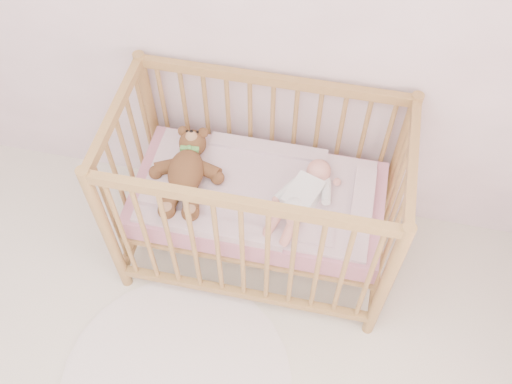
% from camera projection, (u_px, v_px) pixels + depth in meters
% --- Properties ---
extents(crib, '(1.36, 0.76, 1.00)m').
position_uv_depth(crib, '(258.00, 198.00, 2.80)').
color(crib, '#AF854A').
rests_on(crib, floor).
extents(mattress, '(1.22, 0.62, 0.13)m').
position_uv_depth(mattress, '(258.00, 200.00, 2.82)').
color(mattress, '#C77C98').
rests_on(mattress, crib).
extents(blanket, '(1.10, 0.58, 0.06)m').
position_uv_depth(blanket, '(258.00, 191.00, 2.75)').
color(blanket, '#CF8EA2').
rests_on(blanket, mattress).
extents(baby, '(0.41, 0.58, 0.13)m').
position_uv_depth(baby, '(303.00, 193.00, 2.66)').
color(baby, silver).
rests_on(baby, blanket).
extents(teddy_bear, '(0.43, 0.58, 0.15)m').
position_uv_depth(teddy_bear, '(186.00, 172.00, 2.71)').
color(teddy_bear, brown).
rests_on(teddy_bear, blanket).
extents(rug, '(1.13, 1.13, 0.01)m').
position_uv_depth(rug, '(176.00, 383.00, 2.77)').
color(rug, white).
rests_on(rug, floor).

